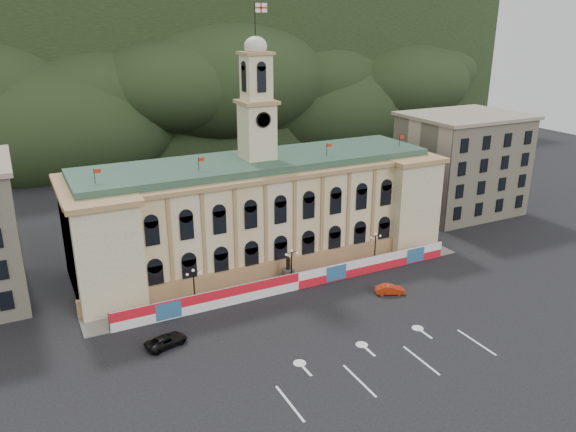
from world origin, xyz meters
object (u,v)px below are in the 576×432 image
statue (288,273)px  lamp_center (292,263)px  red_sedan (390,289)px  black_suv (166,341)px

statue → lamp_center: lamp_center is taller
red_sedan → statue: bearing=70.4°
lamp_center → statue: bearing=90.0°
lamp_center → red_sedan: lamp_center is taller
statue → lamp_center: bearing=-90.0°
red_sedan → black_suv: (-30.27, 1.00, 0.02)m
statue → red_sedan: statue is taller
statue → red_sedan: size_ratio=0.90×
statue → black_suv: size_ratio=0.71×
lamp_center → red_sedan: (10.40, -8.73, -2.43)m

